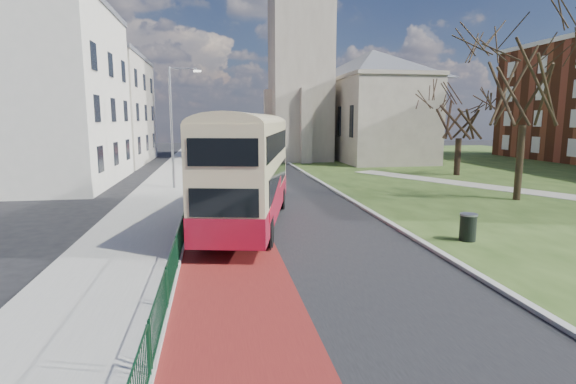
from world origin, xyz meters
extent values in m
plane|color=black|center=(0.00, 0.00, 0.00)|extent=(160.00, 160.00, 0.00)
cube|color=black|center=(1.50, 20.00, 0.01)|extent=(9.00, 120.00, 0.01)
cube|color=#591414|center=(-1.20, 20.00, 0.01)|extent=(3.40, 120.00, 0.01)
cube|color=gray|center=(-5.00, 20.00, 0.06)|extent=(4.00, 120.00, 0.12)
cube|color=#999993|center=(-3.00, 20.00, 0.07)|extent=(0.25, 120.00, 0.13)
cube|color=#999993|center=(6.10, 22.00, 0.07)|extent=(0.25, 80.00, 0.13)
cube|color=#2B4117|center=(26.00, 22.00, 0.02)|extent=(40.00, 80.00, 0.04)
cylinder|color=#0B331D|center=(-2.95, 4.00, 1.10)|extent=(0.04, 24.00, 0.04)
cylinder|color=#0B331D|center=(-2.95, 4.00, 0.15)|extent=(0.04, 24.00, 0.04)
cube|color=gray|center=(8.00, 38.00, 12.00)|extent=(6.50, 6.50, 24.00)
cube|color=gray|center=(16.50, 38.00, 4.50)|extent=(9.00, 18.00, 9.00)
pyramid|color=#565960|center=(16.50, 38.00, 12.60)|extent=(9.00, 18.00, 3.60)
cube|color=silver|center=(-14.00, 22.00, 6.25)|extent=(10.00, 14.00, 12.50)
cube|color=#565960|center=(-14.00, 22.00, 12.75)|extent=(10.30, 14.30, 0.50)
cube|color=#B3A997|center=(-14.00, 38.00, 5.50)|extent=(10.00, 16.00, 11.00)
cube|color=#565960|center=(-14.00, 38.00, 11.25)|extent=(10.30, 16.30, 0.50)
cylinder|color=gray|center=(-4.50, 18.00, 4.12)|extent=(0.16, 0.16, 8.00)
cylinder|color=gray|center=(-3.60, 18.00, 8.02)|extent=(1.80, 0.10, 0.10)
cube|color=silver|center=(-2.70, 18.00, 7.87)|extent=(0.50, 0.18, 0.12)
cube|color=maroon|center=(-0.22, 6.72, 1.06)|extent=(5.02, 11.75, 1.04)
cube|color=#CABA8A|center=(-0.22, 6.72, 3.09)|extent=(4.98, 11.69, 3.02)
cube|color=black|center=(-1.44, 7.30, 2.15)|extent=(2.05, 9.19, 0.99)
cube|color=black|center=(1.12, 6.75, 2.15)|extent=(2.05, 9.19, 0.99)
cube|color=black|center=(-1.50, 7.00, 3.72)|extent=(2.24, 10.08, 0.94)
cube|color=black|center=(1.05, 6.44, 3.72)|extent=(2.24, 10.08, 0.94)
cube|color=black|center=(0.98, 12.29, 2.15)|extent=(2.30, 0.57, 1.09)
cube|color=black|center=(0.98, 12.29, 3.72)|extent=(2.30, 0.57, 0.94)
cube|color=orange|center=(0.98, 12.29, 4.31)|extent=(1.84, 0.49, 0.31)
cylinder|color=black|center=(-0.58, 10.78, 0.54)|extent=(0.53, 1.12, 1.08)
cylinder|color=black|center=(1.78, 10.27, 0.54)|extent=(0.53, 1.12, 1.08)
cylinder|color=black|center=(-2.13, 3.62, 0.54)|extent=(0.53, 1.12, 1.08)
cylinder|color=black|center=(0.23, 3.11, 0.54)|extent=(0.53, 1.12, 1.08)
cylinder|color=#312618|center=(15.81, 10.48, 2.22)|extent=(0.49, 0.49, 4.36)
cylinder|color=black|center=(18.55, 22.02, 1.59)|extent=(0.50, 0.50, 3.11)
cylinder|color=black|center=(8.00, 2.64, 0.54)|extent=(0.64, 0.64, 1.01)
cylinder|color=gray|center=(8.00, 2.64, 1.08)|extent=(0.68, 0.68, 0.07)
camera|label=1|loc=(-1.66, -13.06, 4.75)|focal=28.00mm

